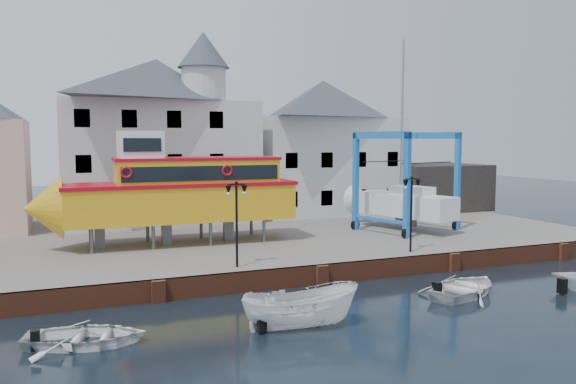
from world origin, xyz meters
name	(u,v)px	position (x,y,z in m)	size (l,w,h in m)	color
ground	(322,285)	(0.00, 0.00, 0.00)	(140.00, 140.00, 0.00)	black
hardstanding	(252,239)	(0.00, 11.00, 0.50)	(44.00, 22.00, 1.00)	#6A6259
quay_wall	(321,275)	(0.00, 0.10, 0.50)	(44.00, 0.47, 1.00)	brown
building_white_main	(160,138)	(-4.87, 18.39, 7.34)	(14.00, 8.30, 14.00)	silver
building_white_right	(323,147)	(9.00, 19.00, 6.60)	(12.00, 8.00, 11.20)	silver
shed_dark	(433,187)	(19.00, 17.00, 3.00)	(8.00, 7.00, 4.00)	black
lamp_post_left	(237,202)	(-4.00, 1.20, 4.17)	(1.12, 0.32, 4.20)	black
lamp_post_right	(412,195)	(6.00, 1.20, 4.17)	(1.12, 0.32, 4.20)	black
tour_boat	(166,191)	(-6.15, 8.43, 4.16)	(15.43, 3.96, 6.69)	#59595E
travel_lift	(397,198)	(9.81, 8.51, 3.16)	(7.15, 8.81, 12.92)	blue
motorboat_a	(301,328)	(-3.45, -5.49, 0.00)	(1.74, 4.64, 1.79)	white
motorboat_b	(465,295)	(5.48, -4.06, 0.00)	(3.27, 4.58, 0.95)	white
motorboat_d	(86,345)	(-11.20, -4.33, 0.00)	(3.00, 4.20, 0.87)	white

